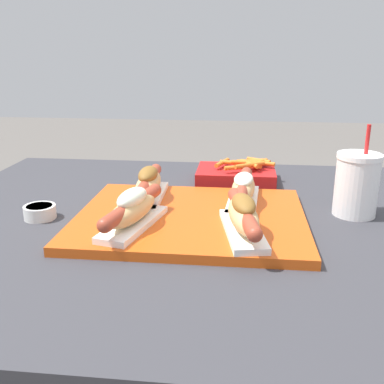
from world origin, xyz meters
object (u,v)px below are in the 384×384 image
object	(u,v)px
hot_dog_2	(148,184)
hot_dog_3	(243,189)
hot_dog_1	(243,216)
serving_tray	(191,218)
drink_cup	(357,184)
hot_dog_0	(133,210)
sauce_bowl	(40,211)
fries_basket	(237,174)

from	to	relation	value
hot_dog_2	hot_dog_3	distance (m)	0.21
hot_dog_1	hot_dog_3	xyz separation A→B (m)	(-0.00, 0.16, -0.00)
serving_tray	hot_dog_2	xyz separation A→B (m)	(-0.10, 0.08, 0.04)
hot_dog_3	serving_tray	bearing A→B (deg)	-143.52
hot_dog_3	drink_cup	size ratio (longest dim) A/B	1.19
hot_dog_1	drink_cup	world-z (taller)	drink_cup
hot_dog_0	sauce_bowl	world-z (taller)	hot_dog_0
hot_dog_2	fries_basket	bearing A→B (deg)	49.15
fries_basket	serving_tray	bearing A→B (deg)	-106.09
hot_dog_0	hot_dog_3	bearing A→B (deg)	37.57
hot_dog_2	drink_cup	bearing A→B (deg)	-0.09
serving_tray	hot_dog_3	distance (m)	0.14
hot_dog_0	hot_dog_1	size ratio (longest dim) A/B	0.99
drink_cup	hot_dog_2	bearing A→B (deg)	179.91
drink_cup	fries_basket	size ratio (longest dim) A/B	0.94
hot_dog_2	serving_tray	bearing A→B (deg)	-39.00
hot_dog_3	drink_cup	distance (m)	0.23
hot_dog_2	drink_cup	distance (m)	0.44
serving_tray	hot_dog_2	bearing A→B (deg)	141.00
hot_dog_0	sauce_bowl	distance (m)	0.23
hot_dog_3	fries_basket	world-z (taller)	hot_dog_3
hot_dog_0	hot_dog_3	size ratio (longest dim) A/B	0.98
hot_dog_2	hot_dog_1	bearing A→B (deg)	-39.71
hot_dog_1	hot_dog_2	xyz separation A→B (m)	(-0.21, 0.17, 0.00)
hot_dog_0	fries_basket	distance (m)	0.43
sauce_bowl	hot_dog_2	bearing A→B (deg)	24.52
hot_dog_0	hot_dog_2	distance (m)	0.16
hot_dog_2	fries_basket	world-z (taller)	hot_dog_2
serving_tray	fries_basket	world-z (taller)	fries_basket
hot_dog_0	hot_dog_3	xyz separation A→B (m)	(0.20, 0.16, -0.00)
hot_dog_2	fries_basket	distance (m)	0.29
serving_tray	hot_dog_0	size ratio (longest dim) A/B	2.03
sauce_bowl	fries_basket	size ratio (longest dim) A/B	0.32
hot_dog_0	fries_basket	world-z (taller)	hot_dog_0
serving_tray	sauce_bowl	distance (m)	0.31
hot_dog_2	hot_dog_3	xyz separation A→B (m)	(0.21, -0.01, -0.00)
drink_cup	hot_dog_1	bearing A→B (deg)	-143.77
hot_dog_0	hot_dog_3	distance (m)	0.26
hot_dog_3	hot_dog_2	bearing A→B (deg)	178.07
hot_dog_3	fries_basket	xyz separation A→B (m)	(-0.02, 0.23, -0.03)
hot_dog_3	sauce_bowl	distance (m)	0.43
serving_tray	hot_dog_3	xyz separation A→B (m)	(0.10, 0.08, 0.04)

